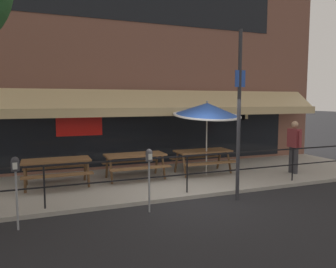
# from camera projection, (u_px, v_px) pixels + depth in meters

# --- Properties ---
(ground_plane) EXTENTS (120.00, 120.00, 0.00)m
(ground_plane) POSITION_uv_depth(u_px,v_px,m) (192.00, 199.00, 8.22)
(ground_plane) COLOR black
(patio_deck) EXTENTS (15.00, 4.00, 0.10)m
(patio_deck) POSITION_uv_depth(u_px,v_px,m) (164.00, 180.00, 10.06)
(patio_deck) COLOR #9E998E
(patio_deck) RESTS_ON ground
(restaurant_building) EXTENTS (15.00, 1.60, 8.37)m
(restaurant_building) POSITION_uv_depth(u_px,v_px,m) (141.00, 53.00, 11.70)
(restaurant_building) COLOR brown
(restaurant_building) RESTS_ON ground
(patio_railing) EXTENTS (13.84, 0.04, 0.97)m
(patio_railing) POSITION_uv_depth(u_px,v_px,m) (187.00, 166.00, 8.41)
(patio_railing) COLOR black
(patio_railing) RESTS_ON patio_deck
(picnic_table_left) EXTENTS (1.80, 1.42, 0.76)m
(picnic_table_left) POSITION_uv_depth(u_px,v_px,m) (57.00, 165.00, 8.99)
(picnic_table_left) COLOR brown
(picnic_table_left) RESTS_ON patio_deck
(picnic_table_centre) EXTENTS (1.80, 1.42, 0.76)m
(picnic_table_centre) POSITION_uv_depth(u_px,v_px,m) (135.00, 159.00, 9.91)
(picnic_table_centre) COLOR brown
(picnic_table_centre) RESTS_ON patio_deck
(picnic_table_right) EXTENTS (1.80, 1.42, 0.76)m
(picnic_table_right) POSITION_uv_depth(u_px,v_px,m) (203.00, 155.00, 10.65)
(picnic_table_right) COLOR brown
(picnic_table_right) RESTS_ON patio_deck
(patio_umbrella_right) EXTENTS (2.14, 2.14, 2.40)m
(patio_umbrella_right) POSITION_uv_depth(u_px,v_px,m) (207.00, 110.00, 10.28)
(patio_umbrella_right) COLOR #B7B2A8
(patio_umbrella_right) RESTS_ON patio_deck
(pedestrian_walking) EXTENTS (0.25, 0.62, 1.71)m
(pedestrian_walking) POSITION_uv_depth(u_px,v_px,m) (294.00, 144.00, 10.66)
(pedestrian_walking) COLOR #333338
(pedestrian_walking) RESTS_ON patio_deck
(parking_meter_near) EXTENTS (0.15, 0.16, 1.42)m
(parking_meter_near) POSITION_uv_depth(u_px,v_px,m) (15.00, 171.00, 6.15)
(parking_meter_near) COLOR gray
(parking_meter_near) RESTS_ON ground
(parking_meter_far) EXTENTS (0.15, 0.16, 1.42)m
(parking_meter_far) POSITION_uv_depth(u_px,v_px,m) (149.00, 161.00, 7.15)
(parking_meter_far) COLOR gray
(parking_meter_far) RESTS_ON ground
(street_sign_pole) EXTENTS (0.28, 0.09, 4.16)m
(street_sign_pole) POSITION_uv_depth(u_px,v_px,m) (239.00, 114.00, 7.96)
(street_sign_pole) COLOR #2D2D33
(street_sign_pole) RESTS_ON ground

